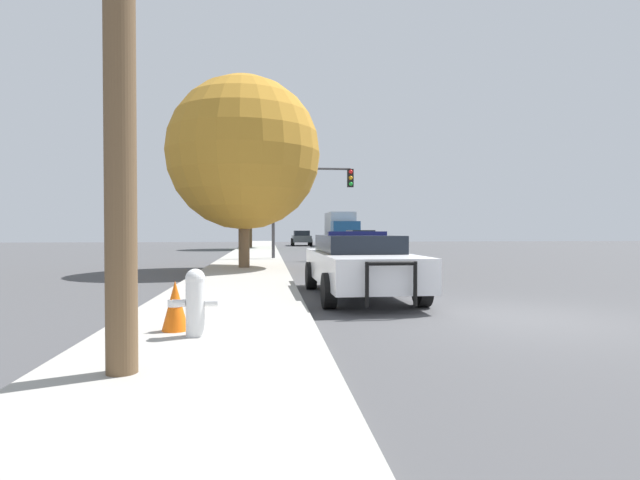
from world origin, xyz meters
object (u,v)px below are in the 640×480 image
at_px(police_car, 359,263).
at_px(tree_sidewalk_far, 249,196).
at_px(car_background_distant, 301,238).
at_px(box_truck, 341,228).
at_px(tree_sidewalk_near, 244,153).
at_px(traffic_cone, 175,305).
at_px(traffic_light, 308,192).
at_px(car_background_oncoming, 361,241).
at_px(fire_hydrant, 195,300).

xyz_separation_m(police_car, tree_sidewalk_far, (-3.47, 28.10, 3.42)).
xyz_separation_m(car_background_distant, tree_sidewalk_far, (-4.65, -8.58, 3.41)).
xyz_separation_m(box_truck, tree_sidewalk_near, (-7.58, -26.97, 2.64)).
bearing_deg(box_truck, traffic_cone, 79.25).
distance_m(car_background_distant, tree_sidewalk_near, 29.77).
bearing_deg(box_truck, police_car, 83.24).
bearing_deg(traffic_light, tree_sidewalk_far, 103.12).
relative_size(tree_sidewalk_near, traffic_cone, 10.18).
bearing_deg(car_background_oncoming, box_truck, -95.78).
distance_m(box_truck, traffic_cone, 39.35).
height_order(car_background_oncoming, traffic_cone, car_background_oncoming).
relative_size(box_truck, traffic_cone, 11.30).
distance_m(car_background_oncoming, tree_sidewalk_far, 10.78).
height_order(police_car, box_truck, box_truck).
bearing_deg(tree_sidewalk_far, car_background_distant, 61.53).
bearing_deg(car_background_distant, tree_sidewalk_far, -117.66).
height_order(police_car, tree_sidewalk_near, tree_sidewalk_near).
distance_m(police_car, traffic_cone, 5.31).
relative_size(fire_hydrant, tree_sidewalk_near, 0.13).
bearing_deg(tree_sidewalk_near, car_background_oncoming, 63.14).
bearing_deg(box_truck, tree_sidewalk_near, 75.26).
height_order(police_car, fire_hydrant, police_car).
distance_m(fire_hydrant, traffic_light, 18.47).
height_order(fire_hydrant, car_background_oncoming, car_background_oncoming).
bearing_deg(police_car, fire_hydrant, 55.33).
bearing_deg(tree_sidewalk_near, traffic_cone, -92.00).
distance_m(traffic_light, tree_sidewalk_near, 6.79).
bearing_deg(traffic_light, box_truck, 77.22).
bearing_deg(car_background_distant, traffic_cone, -95.48).
height_order(traffic_light, tree_sidewalk_near, tree_sidewalk_near).
height_order(car_background_distant, traffic_cone, car_background_distant).
distance_m(police_car, tree_sidewalk_near, 8.72).
relative_size(police_car, tree_sidewalk_near, 0.76).
height_order(fire_hydrant, tree_sidewalk_near, tree_sidewalk_near).
bearing_deg(traffic_cone, fire_hydrant, -50.06).
distance_m(fire_hydrant, car_background_distant, 41.41).
bearing_deg(fire_hydrant, tree_sidewalk_far, 90.84).
relative_size(fire_hydrant, car_background_distant, 0.21).
bearing_deg(tree_sidewalk_far, tree_sidewalk_near, -88.46).
bearing_deg(police_car, car_background_distant, -92.99).
bearing_deg(tree_sidewalk_far, police_car, -82.96).
relative_size(fire_hydrant, traffic_cone, 1.28).
bearing_deg(box_truck, traffic_light, 78.19).
xyz_separation_m(car_background_oncoming, car_background_distant, (-2.87, 15.52, -0.02)).
bearing_deg(traffic_light, tree_sidewalk_near, -115.07).
relative_size(fire_hydrant, tree_sidewalk_far, 0.13).
height_order(police_car, car_background_oncoming, car_background_oncoming).
bearing_deg(tree_sidewalk_far, fire_hydrant, -89.16).
bearing_deg(traffic_cone, car_background_distant, 83.71).
bearing_deg(car_background_distant, fire_hydrant, -94.97).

